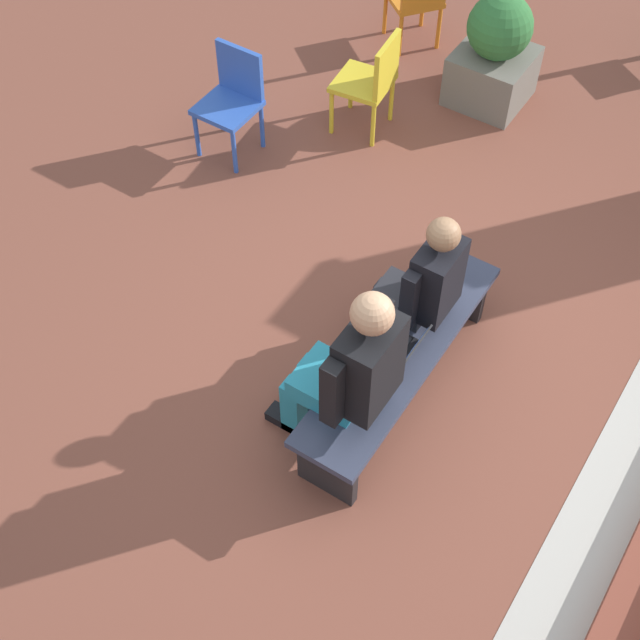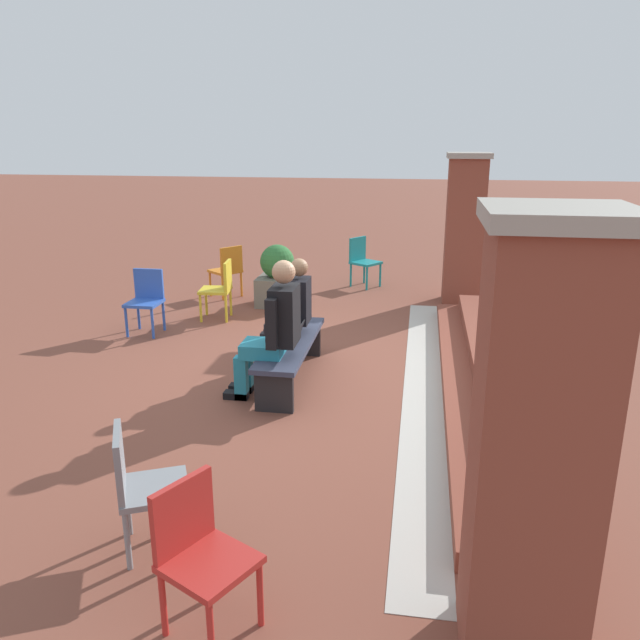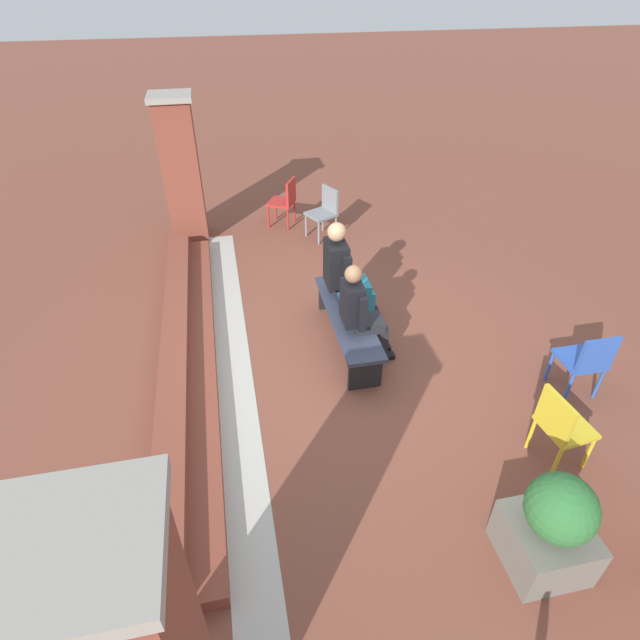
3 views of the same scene
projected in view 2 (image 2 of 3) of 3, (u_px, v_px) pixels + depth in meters
name	position (u px, v px, depth m)	size (l,w,h in m)	color
ground_plane	(311.00, 373.00, 6.95)	(60.00, 60.00, 0.00)	brown
concrete_strip	(423.00, 388.00, 6.53)	(6.52, 0.40, 0.01)	#B7B2A8
brick_steps	(477.00, 380.00, 6.41)	(5.72, 0.60, 0.30)	brown
brick_pillar_left_of_steps	(464.00, 229.00, 9.50)	(0.64, 0.64, 2.28)	brown
brick_pillar_right_of_steps	(535.00, 450.00, 2.92)	(0.64, 0.64, 2.28)	brown
bench	(291.00, 349.00, 6.64)	(1.80, 0.44, 0.45)	#33384C
person_student	(290.00, 311.00, 6.84)	(0.50, 0.63, 1.28)	#232328
person_adult	(273.00, 327.00, 6.10)	(0.58, 0.74, 1.41)	teal
laptop	(291.00, 338.00, 6.55)	(0.32, 0.29, 0.21)	black
plastic_chair_foreground	(228.00, 268.00, 9.98)	(0.59, 0.59, 0.84)	orange
plastic_chair_far_right	(141.00, 482.00, 3.89)	(0.56, 0.56, 0.84)	gray
plastic_chair_near_bench_left	(220.00, 286.00, 8.82)	(0.47, 0.47, 0.84)	gold
plastic_chair_mid_courtyard	(362.00, 259.00, 10.72)	(0.58, 0.58, 0.84)	teal
plastic_chair_far_left	(146.00, 297.00, 8.23)	(0.42, 0.42, 0.84)	#2D56B7
plastic_chair_by_pillar	(199.00, 548.00, 3.27)	(0.57, 0.57, 0.84)	red
planter	(277.00, 277.00, 9.56)	(0.60, 0.60, 0.94)	#6B665B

